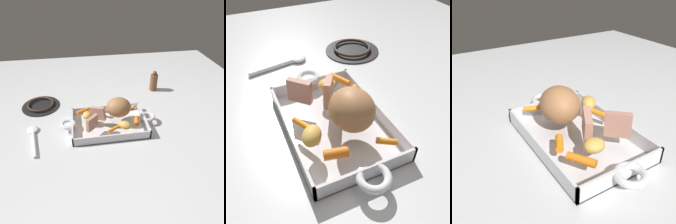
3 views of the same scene
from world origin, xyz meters
The scene contains 12 objects.
ground_plane centered at (0.00, 0.00, 0.00)m, with size 1.96×1.96×0.00m, color silver.
roasting_dish centered at (0.00, 0.00, 0.02)m, with size 0.48×0.25×0.04m.
pork_roast centered at (0.05, 0.02, 0.09)m, with size 0.12×0.11×0.10m, color #A16C43.
roast_slice_thick centered at (-0.05, 0.01, 0.08)m, with size 0.02×0.07×0.07m, color tan.
roast_slice_thin centered at (-0.09, -0.06, 0.08)m, with size 0.02×0.07×0.07m, color tan.
baby_carrot_short centered at (-0.05, 0.08, 0.05)m, with size 0.02×0.02×0.05m, color orange.
baby_carrot_long centered at (0.13, -0.05, 0.06)m, with size 0.02×0.02×0.05m, color orange.
baby_carrot_northeast centered at (-0.12, 0.07, 0.05)m, with size 0.02×0.02×0.07m, color orange.
baby_carrot_northwest centered at (0.14, 0.07, 0.05)m, with size 0.01×0.01×0.05m, color orange.
baby_carrot_center_left centered at (0.01, -0.09, 0.05)m, with size 0.01×0.01×0.07m, color orange.
potato_corner centered at (-0.11, 0.03, 0.06)m, with size 0.05×0.04×0.03m, color gold.
potato_golden_small centered at (0.07, -0.08, 0.06)m, with size 0.06×0.04×0.04m, color gold.
Camera 3 is at (-0.47, 0.33, 0.42)m, focal length 40.85 mm.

